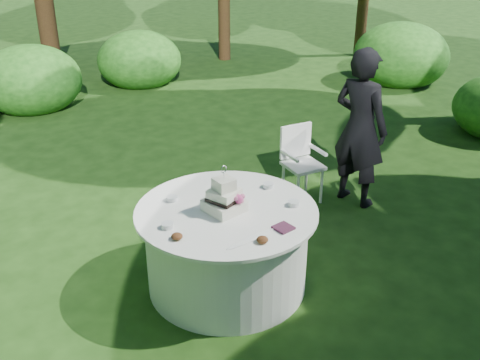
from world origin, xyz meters
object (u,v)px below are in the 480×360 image
at_px(guest, 360,128).
at_px(chair, 300,157).
at_px(napkins, 283,228).
at_px(table, 227,248).
at_px(cake, 225,199).

bearing_deg(guest, chair, 38.10).
distance_m(napkins, table, 0.68).
height_order(guest, chair, guest).
xyz_separation_m(guest, table, (-2.14, -0.33, -0.51)).
xyz_separation_m(table, cake, (-0.03, -0.01, 0.50)).
bearing_deg(chair, cake, -155.03).
relative_size(napkins, guest, 0.08).
distance_m(cake, chair, 1.93).
height_order(napkins, cake, cake).
relative_size(napkins, table, 0.09).
height_order(napkins, guest, guest).
distance_m(guest, table, 2.22).
bearing_deg(cake, napkins, -71.64).
bearing_deg(table, cake, -160.19).
distance_m(guest, chair, 0.74).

